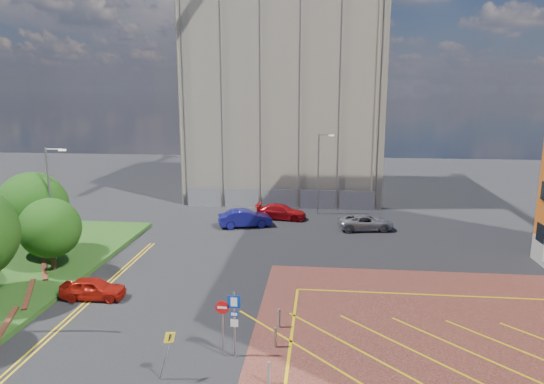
% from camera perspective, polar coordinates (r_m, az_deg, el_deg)
% --- Properties ---
extents(ground, '(140.00, 140.00, 0.00)m').
position_cam_1_polar(ground, '(23.14, -6.13, -19.87)').
color(ground, black).
rests_on(ground, ground).
extents(retaining_wall, '(6.06, 20.33, 0.40)m').
position_cam_1_polar(retaining_wall, '(29.21, -29.25, -13.88)').
color(retaining_wall, brown).
rests_on(retaining_wall, ground).
extents(tree_c, '(4.00, 4.00, 4.90)m').
position_cam_1_polar(tree_c, '(35.37, -24.65, -3.88)').
color(tree_c, '#3D2B1C').
rests_on(tree_c, grass_bed).
extents(tree_d, '(5.00, 5.00, 6.08)m').
position_cam_1_polar(tree_d, '(39.24, -26.32, -1.53)').
color(tree_d, '#3D2B1C').
rests_on(tree_d, grass_bed).
extents(lamp_left_far, '(1.53, 0.16, 8.00)m').
position_cam_1_polar(lamp_left_far, '(37.17, -24.53, -0.81)').
color(lamp_left_far, '#9EA0A8').
rests_on(lamp_left_far, grass_bed).
extents(lamp_back, '(1.53, 0.16, 8.00)m').
position_cam_1_polar(lamp_back, '(47.84, 5.55, 2.50)').
color(lamp_back, '#9EA0A8').
rests_on(lamp_back, ground).
extents(sign_cluster, '(1.17, 0.12, 3.20)m').
position_cam_1_polar(sign_cluster, '(22.98, -4.97, -14.51)').
color(sign_cluster, '#9EA0A8').
rests_on(sign_cluster, ground).
extents(warning_sign, '(0.78, 0.42, 2.25)m').
position_cam_1_polar(warning_sign, '(21.96, -12.24, -17.65)').
color(warning_sign, '#9EA0A8').
rests_on(warning_sign, ground).
extents(bollard_row, '(0.14, 11.14, 0.90)m').
position_cam_1_polar(bollard_row, '(21.18, -0.61, -21.61)').
color(bollard_row, '#9EA0A8').
rests_on(bollard_row, forecourt).
extents(construction_building, '(21.20, 19.20, 22.00)m').
position_cam_1_polar(construction_building, '(59.37, 1.78, 10.82)').
color(construction_building, '#A09383').
rests_on(construction_building, ground).
extents(construction_fence, '(21.60, 0.06, 2.00)m').
position_cam_1_polar(construction_fence, '(50.56, 2.00, -0.82)').
color(construction_fence, gray).
rests_on(construction_fence, ground).
extents(car_red_left, '(3.84, 1.71, 1.29)m').
position_cam_1_polar(car_red_left, '(31.12, -20.30, -10.58)').
color(car_red_left, '#B1190F').
rests_on(car_red_left, ground).
extents(car_blue_back, '(5.04, 3.04, 1.57)m').
position_cam_1_polar(car_blue_back, '(43.90, -3.18, -3.10)').
color(car_blue_back, navy).
rests_on(car_blue_back, ground).
extents(car_red_back, '(5.03, 2.56, 1.40)m').
position_cam_1_polar(car_red_back, '(46.49, 1.07, -2.34)').
color(car_red_back, red).
rests_on(car_red_back, ground).
extents(car_silver_back, '(5.15, 2.97, 1.35)m').
position_cam_1_polar(car_silver_back, '(43.70, 10.96, -3.53)').
color(car_silver_back, '#A1A2A8').
rests_on(car_silver_back, ground).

